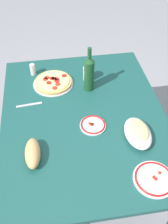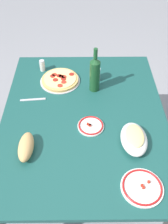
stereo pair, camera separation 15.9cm
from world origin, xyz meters
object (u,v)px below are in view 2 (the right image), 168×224
at_px(side_plate_near, 142,187).
at_px(bread_loaf, 26,147).
at_px(spice_shaker, 42,66).
at_px(dining_table, 84,127).
at_px(baked_pasta_dish, 134,138).
at_px(pepperoni_pizza, 60,80).
at_px(side_plate_far, 91,126).
at_px(wine_bottle, 95,74).
at_px(water_glass, 95,74).

xyz_separation_m(side_plate_near, bread_loaf, (0.23, 0.60, 0.03)).
bearing_deg(spice_shaker, dining_table, -147.16).
relative_size(baked_pasta_dish, bread_loaf, 1.21).
height_order(pepperoni_pizza, baked_pasta_dish, baked_pasta_dish).
bearing_deg(dining_table, baked_pasta_dish, -128.13).
height_order(dining_table, bread_loaf, bread_loaf).
height_order(side_plate_far, bread_loaf, bread_loaf).
bearing_deg(spice_shaker, wine_bottle, -120.26).
distance_m(water_glass, spice_shaker, 0.41).
bearing_deg(baked_pasta_dish, dining_table, 51.87).
bearing_deg(pepperoni_pizza, bread_loaf, 166.20).
bearing_deg(side_plate_far, bread_loaf, 115.84).
height_order(side_plate_near, side_plate_far, same).
xyz_separation_m(side_plate_near, side_plate_far, (0.41, 0.24, 0.00)).
xyz_separation_m(water_glass, bread_loaf, (-0.63, 0.41, -0.01)).
height_order(baked_pasta_dish, water_glass, water_glass).
bearing_deg(pepperoni_pizza, side_plate_near, -151.82).
xyz_separation_m(dining_table, wine_bottle, (0.26, -0.07, 0.24)).
relative_size(pepperoni_pizza, water_glass, 2.88).
relative_size(wine_bottle, bread_loaf, 1.64).
xyz_separation_m(wine_bottle, side_plate_far, (-0.35, 0.03, -0.12)).
relative_size(wine_bottle, side_plate_near, 1.52).
relative_size(pepperoni_pizza, side_plate_far, 1.80).
relative_size(dining_table, side_plate_far, 8.18).
distance_m(dining_table, pepperoni_pizza, 0.40).
bearing_deg(wine_bottle, water_glass, -5.81).
bearing_deg(baked_pasta_dish, side_plate_near, -179.46).
distance_m(baked_pasta_dish, wine_bottle, 0.53).
height_order(dining_table, side_plate_near, side_plate_near).
bearing_deg(spice_shaker, pepperoni_pizza, -134.41).
relative_size(side_plate_near, bread_loaf, 1.08).
relative_size(pepperoni_pizza, side_plate_near, 1.35).
relative_size(baked_pasta_dish, side_plate_near, 1.12).
distance_m(wine_bottle, side_plate_near, 0.80).
distance_m(side_plate_near, bread_loaf, 0.65).
height_order(side_plate_near, bread_loaf, bread_loaf).
height_order(water_glass, side_plate_near, water_glass).
bearing_deg(side_plate_far, side_plate_near, -149.14).
bearing_deg(wine_bottle, baked_pasta_dish, -156.63).
distance_m(baked_pasta_dish, bread_loaf, 0.60).
distance_m(water_glass, side_plate_near, 0.89).
xyz_separation_m(bread_loaf, spice_shaker, (0.75, -0.01, 0.01)).
relative_size(side_plate_far, bread_loaf, 0.81).
xyz_separation_m(pepperoni_pizza, spice_shaker, (0.14, 0.14, 0.03)).
distance_m(baked_pasta_dish, side_plate_far, 0.27).
xyz_separation_m(pepperoni_pizza, bread_loaf, (-0.61, 0.15, 0.02)).
bearing_deg(side_plate_far, pepperoni_pizza, 25.58).
bearing_deg(bread_loaf, side_plate_near, -110.96).
height_order(baked_pasta_dish, bread_loaf, baked_pasta_dish).
bearing_deg(dining_table, side_plate_near, -150.61).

